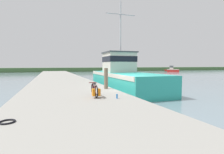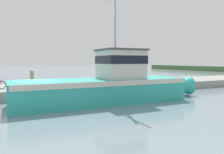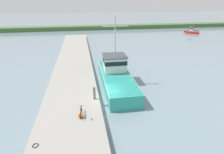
# 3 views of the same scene
# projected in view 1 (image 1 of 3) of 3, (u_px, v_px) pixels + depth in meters

# --- Properties ---
(ground_plane) EXTENTS (320.00, 320.00, 0.00)m
(ground_plane) POSITION_uv_depth(u_px,v_px,m) (125.00, 98.00, 13.05)
(ground_plane) COLOR gray
(dock_pier) EXTENTS (6.11, 80.00, 0.79)m
(dock_pier) POSITION_uv_depth(u_px,v_px,m) (69.00, 96.00, 11.68)
(dock_pier) COLOR gray
(dock_pier) RESTS_ON ground_plane
(far_shoreline) EXTENTS (180.00, 5.00, 1.48)m
(far_shoreline) POSITION_uv_depth(u_px,v_px,m) (136.00, 69.00, 75.72)
(far_shoreline) COLOR #426638
(far_shoreline) RESTS_ON ground_plane
(fishing_boat_main) EXTENTS (3.85, 14.54, 9.05)m
(fishing_boat_main) POSITION_uv_depth(u_px,v_px,m) (122.00, 76.00, 18.16)
(fishing_boat_main) COLOR teal
(fishing_boat_main) RESTS_ON ground_plane
(boat_blue_far) EXTENTS (4.57, 4.26, 2.30)m
(boat_blue_far) POSITION_uv_depth(u_px,v_px,m) (172.00, 70.00, 62.79)
(boat_blue_far) COLOR #AD231E
(boat_blue_far) RESTS_ON ground_plane
(bicycle_touring) EXTENTS (0.48, 1.70, 0.72)m
(bicycle_touring) POSITION_uv_depth(u_px,v_px,m) (95.00, 91.00, 9.18)
(bicycle_touring) COLOR black
(bicycle_touring) RESTS_ON dock_pier
(mooring_post) EXTENTS (0.28, 0.28, 1.47)m
(mooring_post) POSITION_uv_depth(u_px,v_px,m) (106.00, 78.00, 12.30)
(mooring_post) COLOR #756651
(mooring_post) RESTS_ON dock_pier
(hose_coil) EXTENTS (0.45, 0.45, 0.05)m
(hose_coil) POSITION_uv_depth(u_px,v_px,m) (7.00, 122.00, 5.08)
(hose_coil) COLOR black
(hose_coil) RESTS_ON dock_pier
(water_bottle_on_curb) EXTENTS (0.08, 0.08, 0.23)m
(water_bottle_on_curb) POSITION_uv_depth(u_px,v_px,m) (117.00, 96.00, 8.74)
(water_bottle_on_curb) COLOR blue
(water_bottle_on_curb) RESTS_ON dock_pier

